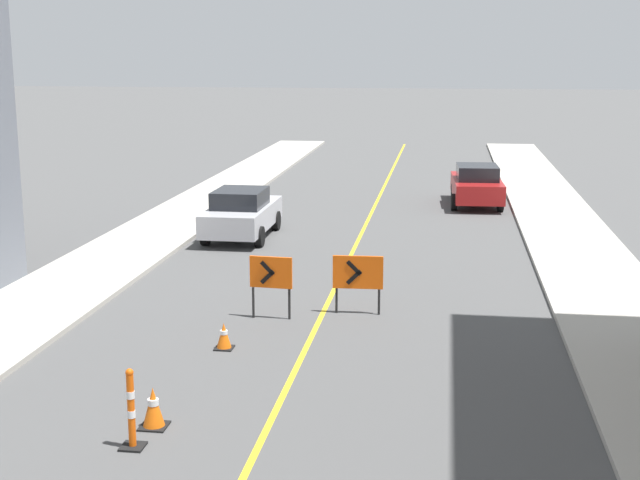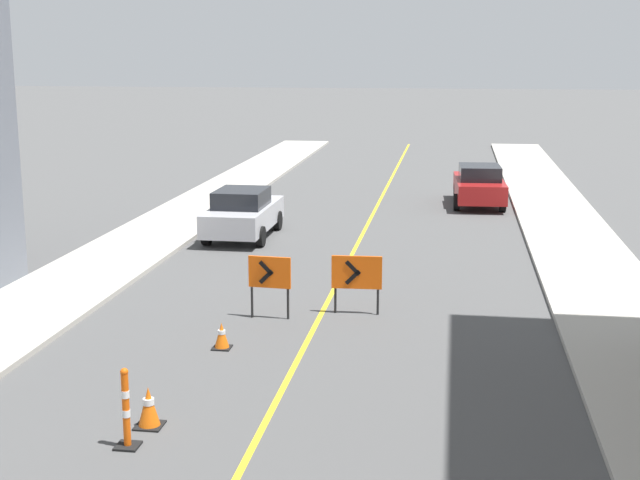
% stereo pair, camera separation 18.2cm
% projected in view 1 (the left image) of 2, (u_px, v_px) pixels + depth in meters
% --- Properties ---
extents(lane_stripe, '(0.12, 62.22, 0.01)m').
position_uv_depth(lane_stripe, '(355.00, 247.00, 27.26)').
color(lane_stripe, gold).
rests_on(lane_stripe, ground_plane).
extents(sidewalk_left, '(2.92, 62.22, 0.12)m').
position_uv_depth(sidewalk_left, '(145.00, 239.00, 28.17)').
color(sidewalk_left, '#ADA89E').
rests_on(sidewalk_left, ground_plane).
extents(sidewalk_right, '(2.92, 62.22, 0.12)m').
position_uv_depth(sidewalk_right, '(579.00, 252.00, 26.32)').
color(sidewalk_right, '#ADA89E').
rests_on(sidewalk_right, ground_plane).
extents(traffic_cone_fifth, '(0.44, 0.44, 0.67)m').
position_uv_depth(traffic_cone_fifth, '(153.00, 408.00, 14.19)').
color(traffic_cone_fifth, black).
rests_on(traffic_cone_fifth, ground_plane).
extents(traffic_cone_farthest, '(0.37, 0.37, 0.54)m').
position_uv_depth(traffic_cone_farthest, '(224.00, 336.00, 17.95)').
color(traffic_cone_farthest, black).
rests_on(traffic_cone_farthest, ground_plane).
extents(delineator_post_rear, '(0.36, 0.36, 1.27)m').
position_uv_depth(delineator_post_rear, '(131.00, 413.00, 13.40)').
color(delineator_post_rear, black).
rests_on(delineator_post_rear, ground_plane).
extents(arrow_barricade_primary, '(0.97, 0.14, 1.42)m').
position_uv_depth(arrow_barricade_primary, '(271.00, 275.00, 19.84)').
color(arrow_barricade_primary, '#EF560C').
rests_on(arrow_barricade_primary, ground_plane).
extents(arrow_barricade_secondary, '(1.15, 0.11, 1.36)m').
position_uv_depth(arrow_barricade_secondary, '(358.00, 274.00, 20.21)').
color(arrow_barricade_secondary, '#EF560C').
rests_on(arrow_barricade_secondary, ground_plane).
extents(parked_car_curb_near, '(1.94, 4.32, 1.59)m').
position_uv_depth(parked_car_curb_near, '(242.00, 213.00, 28.55)').
color(parked_car_curb_near, '#B7B7BC').
rests_on(parked_car_curb_near, ground_plane).
extents(parked_car_curb_mid, '(2.00, 4.38, 1.59)m').
position_uv_depth(parked_car_curb_mid, '(477.00, 185.00, 34.56)').
color(parked_car_curb_mid, maroon).
rests_on(parked_car_curb_mid, ground_plane).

